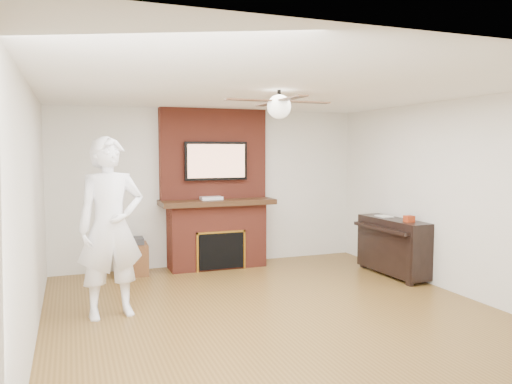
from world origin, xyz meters
name	(u,v)px	position (x,y,z in m)	size (l,w,h in m)	color
room_shell	(279,205)	(0.00, 0.00, 1.25)	(5.36, 5.86, 2.86)	brown
fireplace	(216,204)	(0.00, 2.55, 1.00)	(1.78, 0.64, 2.50)	maroon
tv	(216,161)	(0.00, 2.50, 1.68)	(1.00, 0.08, 0.60)	black
ceiling_fan	(279,106)	(0.00, 0.00, 2.33)	(1.21, 1.21, 0.31)	black
person	(111,227)	(-1.74, 0.64, 1.00)	(0.73, 0.49, 2.00)	white
side_table	(131,258)	(-1.33, 2.48, 0.25)	(0.49, 0.49, 0.55)	#583219
piano	(393,245)	(2.29, 1.08, 0.45)	(0.53, 1.30, 0.93)	black
cable_box	(211,198)	(-0.10, 2.45, 1.10)	(0.33, 0.19, 0.05)	silver
candle_orange	(204,266)	(-0.24, 2.35, 0.07)	(0.07, 0.07, 0.13)	#F7591D
candle_green	(224,266)	(0.07, 2.33, 0.04)	(0.08, 0.08, 0.09)	#458C38
candle_cream	(222,265)	(0.04, 2.37, 0.05)	(0.08, 0.08, 0.11)	beige
candle_blue	(236,264)	(0.29, 2.37, 0.04)	(0.06, 0.06, 0.09)	#326096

